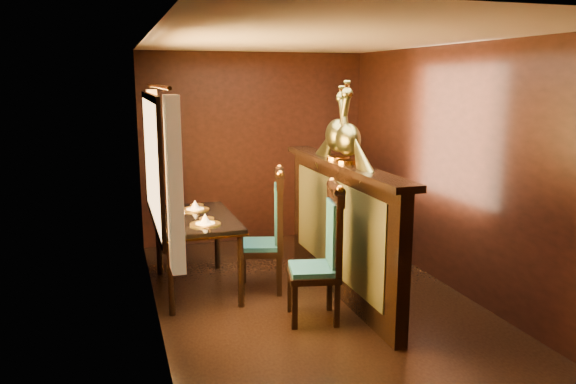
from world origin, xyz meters
name	(u,v)px	position (x,y,z in m)	size (l,w,h in m)	color
ground	(320,308)	(0.00, 0.00, 0.00)	(5.00, 5.00, 0.00)	black
room_shell	(313,144)	(-0.09, 0.02, 1.58)	(3.04, 5.04, 2.52)	black
partition	(340,226)	(0.32, 0.30, 0.71)	(0.26, 2.70, 1.36)	black
dining_table	(195,224)	(-1.05, 0.84, 0.70)	(0.81, 1.32, 0.98)	black
chair_left	(326,249)	(-0.04, -0.25, 0.67)	(0.54, 0.56, 1.28)	black
chair_right	(272,227)	(-0.30, 0.61, 0.67)	(0.57, 0.59, 1.29)	black
peacock_left	(348,125)	(0.33, 0.16, 1.73)	(0.23, 0.62, 0.73)	#194D2F
peacock_right	(339,121)	(0.33, 0.40, 1.75)	(0.25, 0.66, 0.79)	#194D2F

